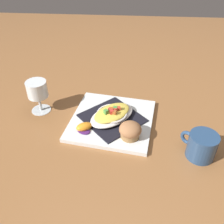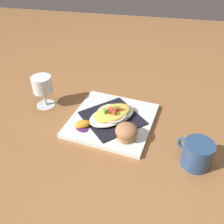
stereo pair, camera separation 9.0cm
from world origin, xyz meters
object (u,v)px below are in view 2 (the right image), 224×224
object	(u,v)px
stemmed_glass	(42,86)
square_plate	(112,120)
coffee_mug	(197,155)
gratin_dish	(112,114)
muffin	(127,132)
orange_garnish	(82,125)

from	to	relation	value
stemmed_glass	square_plate	bearing A→B (deg)	-9.91
square_plate	stemmed_glass	size ratio (longest dim) A/B	2.28
square_plate	coffee_mug	size ratio (longest dim) A/B	2.75
square_plate	gratin_dish	distance (m)	0.03
muffin	orange_garnish	size ratio (longest dim) A/B	1.13
orange_garnish	stemmed_glass	world-z (taller)	stemmed_glass
orange_garnish	square_plate	bearing A→B (deg)	37.09
muffin	coffee_mug	xyz separation A→B (m)	(0.22, -0.05, -0.00)
muffin	orange_garnish	distance (m)	0.16
coffee_mug	stemmed_glass	size ratio (longest dim) A/B	0.83
coffee_mug	gratin_dish	bearing A→B (deg)	153.24
gratin_dish	muffin	size ratio (longest dim) A/B	2.77
gratin_dish	orange_garnish	xyz separation A→B (m)	(-0.09, -0.07, -0.01)
orange_garnish	coffee_mug	distance (m)	0.39
gratin_dish	coffee_mug	size ratio (longest dim) A/B	1.96
gratin_dish	muffin	world-z (taller)	muffin
muffin	coffee_mug	bearing A→B (deg)	-13.69
square_plate	gratin_dish	world-z (taller)	gratin_dish
coffee_mug	stemmed_glass	world-z (taller)	stemmed_glass
gratin_dish	coffee_mug	bearing A→B (deg)	-26.76
square_plate	orange_garnish	bearing A→B (deg)	-142.91
gratin_dish	muffin	bearing A→B (deg)	-53.58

